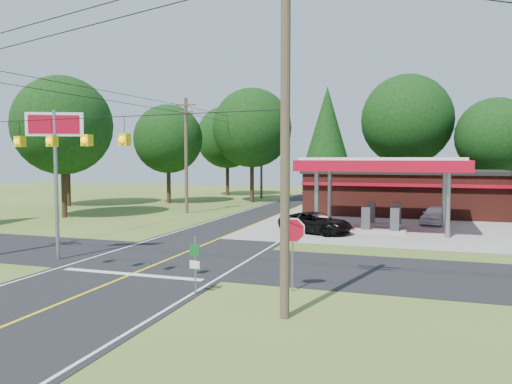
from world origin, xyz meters
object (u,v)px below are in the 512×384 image
(gas_canopy, at_px, (383,167))
(big_stop_sign, at_px, (55,149))
(sedan_car, at_px, (435,215))
(octagonal_stop_sign, at_px, (293,236))
(suv_car, at_px, (316,223))

(gas_canopy, distance_m, big_stop_sign, 20.55)
(sedan_car, bearing_deg, big_stop_sign, -118.97)
(gas_canopy, height_order, octagonal_stop_sign, gas_canopy)
(sedan_car, height_order, big_stop_sign, big_stop_sign)
(gas_canopy, bearing_deg, suv_car, -142.78)
(sedan_car, bearing_deg, octagonal_stop_sign, -91.01)
(sedan_car, distance_m, big_stop_sign, 26.25)
(gas_canopy, xyz_separation_m, big_stop_sign, (-14.00, -15.01, 1.03))
(gas_canopy, relative_size, sedan_car, 2.68)
(octagonal_stop_sign, bearing_deg, big_stop_sign, 170.52)
(big_stop_sign, bearing_deg, octagonal_stop_sign, -9.48)
(octagonal_stop_sign, bearing_deg, gas_canopy, 83.30)
(gas_canopy, height_order, suv_car, gas_canopy)
(suv_car, distance_m, big_stop_sign, 16.33)
(gas_canopy, height_order, sedan_car, gas_canopy)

